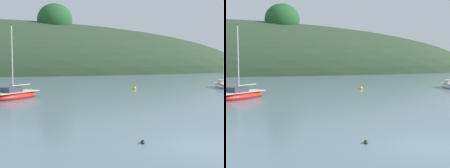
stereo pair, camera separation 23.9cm
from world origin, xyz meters
The scene contains 4 objects.
ground_plane centered at (0.00, 0.00, 0.00)m, with size 400.00×400.00×0.00m, color slate.
sailboat_yellow_far centered at (-9.46, 19.72, 0.34)m, with size 4.97×5.14×6.99m.
mooring_buoy_outer centered at (4.21, 26.30, 0.12)m, with size 0.44×0.44×0.54m.
duck_lone_left centered at (-2.75, 1.25, 0.05)m, with size 0.21×0.43×0.24m.
Camera 2 is at (-7.16, -13.24, 3.91)m, focal length 54.26 mm.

